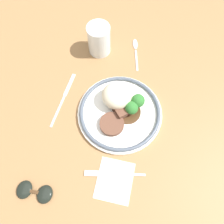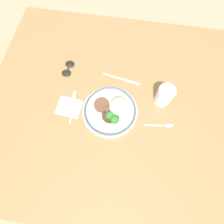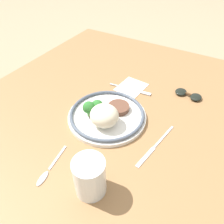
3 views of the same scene
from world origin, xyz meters
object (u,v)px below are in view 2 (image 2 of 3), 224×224
fork (73,104)px  juice_glass (164,96)px  plate (112,110)px  sunglasses (68,68)px  spoon (165,125)px  knife (123,79)px

fork → juice_glass: bearing=-83.5°
plate → fork: plate is taller
plate → juice_glass: 0.27m
plate → sunglasses: plate is taller
plate → juice_glass: bearing=22.8°
plate → spoon: plate is taller
fork → sunglasses: 0.22m
juice_glass → knife: 0.24m
plate → spoon: bearing=-6.5°
plate → juice_glass: juice_glass is taller
plate → fork: bearing=177.8°
sunglasses → knife: bearing=1.6°
plate → fork: size_ratio=1.56×
spoon → sunglasses: sunglasses is taller
plate → fork: 0.20m
juice_glass → spoon: bearing=-79.8°
plate → spoon: (0.27, -0.03, -0.02)m
spoon → sunglasses: bearing=147.7°
fork → sunglasses: sunglasses is taller
juice_glass → fork: bearing=-168.0°
knife → juice_glass: bearing=-13.2°
fork → spoon: bearing=-100.1°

